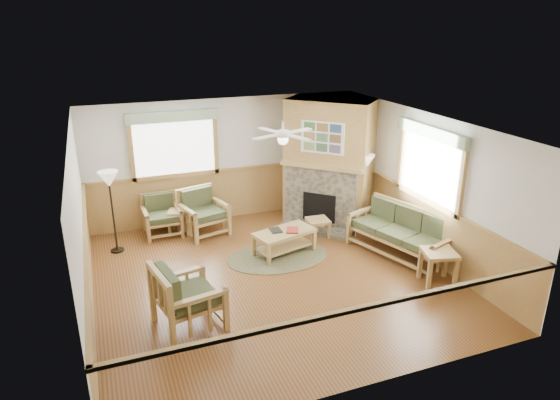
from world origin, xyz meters
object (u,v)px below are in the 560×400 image
object	(u,v)px
armchair_back_left	(162,216)
footstool	(318,228)
armchair_left	(188,296)
sofa	(400,233)
end_table_chairs	(180,221)
coffee_table	(284,242)
armchair_back_right	(204,213)
end_table_sofa	(438,267)
floor_lamp_left	(113,212)
floor_lamp_right	(363,193)

from	to	relation	value
armchair_back_left	footstool	size ratio (longest dim) A/B	1.92
armchair_left	footstool	xyz separation A→B (m)	(3.13, 2.23, -0.31)
sofa	footstool	size ratio (longest dim) A/B	4.61
sofa	end_table_chairs	world-z (taller)	sofa
coffee_table	armchair_back_right	bearing A→B (deg)	114.13
armchair_left	end_table_sofa	bearing A→B (deg)	-104.99
end_table_chairs	armchair_back_left	bearing A→B (deg)	172.64
armchair_left	end_table_chairs	world-z (taller)	armchair_left
end_table_chairs	floor_lamp_left	bearing A→B (deg)	-161.22
armchair_back_right	coffee_table	world-z (taller)	armchair_back_right
sofa	footstool	distance (m)	1.75
floor_lamp_right	end_table_chairs	bearing A→B (deg)	161.54
sofa	floor_lamp_right	world-z (taller)	floor_lamp_right
armchair_back_right	floor_lamp_left	bearing A→B (deg)	171.56
floor_lamp_right	floor_lamp_left	bearing A→B (deg)	171.16
armchair_back_right	coffee_table	size ratio (longest dim) A/B	0.81
armchair_back_left	footstool	xyz separation A→B (m)	(3.00, -1.25, -0.23)
armchair_back_right	floor_lamp_right	world-z (taller)	floor_lamp_right
coffee_table	floor_lamp_right	bearing A→B (deg)	-2.18
coffee_table	end_table_chairs	bearing A→B (deg)	119.20
armchair_back_left	floor_lamp_right	world-z (taller)	floor_lamp_right
end_table_sofa	armchair_back_right	bearing A→B (deg)	133.07
armchair_back_right	footstool	distance (m)	2.40
coffee_table	footstool	xyz separation A→B (m)	(0.94, 0.50, -0.04)
end_table_sofa	armchair_left	bearing A→B (deg)	176.33
sofa	end_table_sofa	xyz separation A→B (m)	(0.00, -1.16, -0.16)
sofa	end_table_sofa	size ratio (longest dim) A/B	3.31
sofa	armchair_left	world-z (taller)	armchair_left
armchair_back_right	floor_lamp_right	distance (m)	3.37
armchair_left	coffee_table	xyz separation A→B (m)	(2.18, 1.74, -0.26)
footstool	floor_lamp_left	size ratio (longest dim) A/B	0.27
sofa	armchair_back_right	bearing A→B (deg)	-143.75
end_table_chairs	floor_lamp_left	distance (m)	1.50
sofa	coffee_table	xyz separation A→B (m)	(-2.02, 0.85, -0.23)
end_table_chairs	end_table_sofa	distance (m)	5.25
floor_lamp_right	armchair_back_right	bearing A→B (deg)	162.71
armchair_left	floor_lamp_right	size ratio (longest dim) A/B	0.60
armchair_back_right	coffee_table	xyz separation A→B (m)	(1.23, -1.47, -0.24)
coffee_table	armchair_back_left	bearing A→B (deg)	123.86
sofa	footstool	world-z (taller)	sofa
armchair_left	floor_lamp_right	distance (m)	4.72
armchair_left	sofa	bearing A→B (deg)	-89.42
armchair_back_left	end_table_chairs	xyz separation A→B (m)	(0.36, -0.05, -0.16)
end_table_chairs	armchair_left	bearing A→B (deg)	-98.01
coffee_table	floor_lamp_left	size ratio (longest dim) A/B	0.71
sofa	end_table_chairs	distance (m)	4.52
coffee_table	end_table_sofa	distance (m)	2.85
end_table_chairs	armchair_back_right	bearing A→B (deg)	-26.00
armchair_back_right	armchair_left	size ratio (longest dim) A/B	0.94
armchair_back_left	sofa	bearing A→B (deg)	-34.17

